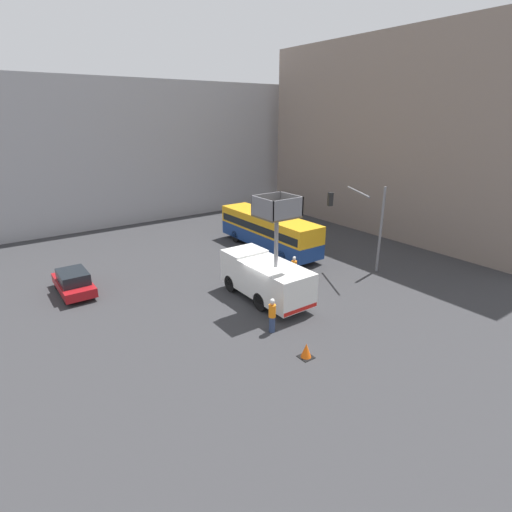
# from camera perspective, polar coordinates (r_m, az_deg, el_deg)

# --- Properties ---
(ground_plane) EXTENTS (120.00, 120.00, 0.00)m
(ground_plane) POSITION_cam_1_polar(r_m,az_deg,el_deg) (24.14, 1.69, -6.94)
(ground_plane) COLOR #333335
(building_backdrop_far) EXTENTS (44.00, 10.00, 14.06)m
(building_backdrop_far) POSITION_cam_1_polar(r_m,az_deg,el_deg) (47.05, -19.89, 13.94)
(building_backdrop_far) COLOR #9E9EA3
(building_backdrop_far) RESTS_ON ground_plane
(building_backdrop_side) EXTENTS (10.00, 28.00, 17.38)m
(building_backdrop_side) POSITION_cam_1_polar(r_m,az_deg,el_deg) (42.53, 21.14, 15.56)
(building_backdrop_side) COLOR gray
(building_backdrop_side) RESTS_ON ground_plane
(utility_truck) EXTENTS (2.47, 6.46, 6.59)m
(utility_truck) POSITION_cam_1_polar(r_m,az_deg,el_deg) (24.13, 1.35, -2.75)
(utility_truck) COLOR silver
(utility_truck) RESTS_ON ground_plane
(city_bus) EXTENTS (2.56, 10.62, 2.96)m
(city_bus) POSITION_cam_1_polar(r_m,az_deg,el_deg) (33.21, 1.81, 3.83)
(city_bus) COLOR navy
(city_bus) RESTS_ON ground_plane
(traffic_light_pole) EXTENTS (3.67, 3.42, 6.15)m
(traffic_light_pole) POSITION_cam_1_polar(r_m,az_deg,el_deg) (28.61, 15.08, 5.62)
(traffic_light_pole) COLOR slate
(traffic_light_pole) RESTS_ON ground_plane
(road_worker_near_truck) EXTENTS (0.38, 0.38, 1.90)m
(road_worker_near_truck) POSITION_cam_1_polar(r_m,az_deg,el_deg) (20.91, 2.32, -8.46)
(road_worker_near_truck) COLOR navy
(road_worker_near_truck) RESTS_ON ground_plane
(road_worker_directing) EXTENTS (0.38, 0.38, 1.78)m
(road_worker_directing) POSITION_cam_1_polar(r_m,az_deg,el_deg) (27.19, 5.44, -1.83)
(road_worker_directing) COLOR navy
(road_worker_directing) RESTS_ON ground_plane
(traffic_cone_near_truck) EXTENTS (0.65, 0.65, 0.74)m
(traffic_cone_near_truck) POSITION_cam_1_polar(r_m,az_deg,el_deg) (19.31, 7.18, -13.30)
(traffic_cone_near_truck) COLOR black
(traffic_cone_near_truck) RESTS_ON ground_plane
(parked_car_curbside) EXTENTS (1.84, 4.29, 1.54)m
(parked_car_curbside) POSITION_cam_1_polar(r_m,az_deg,el_deg) (27.77, -24.61, -3.41)
(parked_car_curbside) COLOR maroon
(parked_car_curbside) RESTS_ON ground_plane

